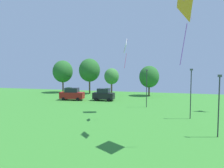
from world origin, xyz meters
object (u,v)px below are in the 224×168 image
Objects in this scene: light_post_0 at (147,86)px; treeline_tree_3 at (149,77)px; light_post_2 at (191,91)px; treeline_tree_0 at (63,71)px; treeline_tree_1 at (90,70)px; kite_flying_7 at (125,47)px; parked_car_leftmost at (72,94)px; treeline_tree_2 at (112,76)px; parked_car_second_from_left at (104,95)px; light_post_1 at (219,102)px; kite_flying_1 at (184,4)px.

treeline_tree_3 reaches higher than light_post_0.
treeline_tree_0 is at bearing 142.79° from light_post_2.
light_post_2 is at bearing -44.71° from treeline_tree_1.
parked_car_leftmost is (-13.52, 13.70, -7.80)m from kite_flying_7.
light_post_0 is 21.41m from treeline_tree_1.
light_post_2 is at bearing -37.21° from treeline_tree_0.
treeline_tree_1 is (-0.39, 10.74, 4.42)m from parked_car_leftmost.
parked_car_second_from_left is at bearing -84.43° from treeline_tree_2.
light_post_1 is 30.45m from treeline_tree_3.
treeline_tree_2 is (-9.68, 13.90, 0.79)m from light_post_0.
light_post_2 is at bearing -70.36° from treeline_tree_3.
kite_flying_1 reaches higher than light_post_0.
treeline_tree_3 reaches higher than treeline_tree_2.
kite_flying_1 is 35.97m from treeline_tree_2.
treeline_tree_0 is (-31.10, 29.45, 1.87)m from light_post_1.
treeline_tree_3 is (8.45, 0.70, -0.01)m from treeline_tree_2.
treeline_tree_3 is at bearing -0.61° from treeline_tree_1.
light_post_1 is at bearing -24.54° from kite_flying_7.
treeline_tree_0 is at bearing 178.35° from treeline_tree_3.
light_post_0 is 1.03× the size of light_post_1.
kite_flying_7 is 12.30m from light_post_1.
treeline_tree_0 reaches higher than light_post_2.
light_post_2 is 0.80× the size of treeline_tree_0.
parked_car_leftmost is 1.18× the size of parked_car_second_from_left.
light_post_2 reaches higher than light_post_0.
kite_flying_7 is 18.16m from parked_car_second_from_left.
treeline_tree_1 is 5.90m from treeline_tree_2.
treeline_tree_2 is (-18.19, 28.14, 0.87)m from light_post_1.
light_post_1 is 0.93× the size of light_post_2.
treeline_tree_1 is at bearing -3.68° from treeline_tree_0.
kite_flying_7 reaches higher than parked_car_second_from_left.
light_post_2 is (6.40, -6.80, 0.13)m from light_post_0.
light_post_2 is at bearing 20.24° from kite_flying_7.
parked_car_second_from_left is 25.94m from light_post_1.
treeline_tree_0 is at bearing 176.32° from treeline_tree_1.
treeline_tree_3 reaches higher than light_post_1.
parked_car_leftmost is at bearing -87.91° from treeline_tree_1.
light_post_0 is at bearing 133.30° from light_post_2.
kite_flying_7 is 20.77m from parked_car_leftmost.
light_post_2 is (21.37, -10.81, 2.40)m from parked_car_leftmost.
parked_car_leftmost is 0.81× the size of light_post_1.
parked_car_leftmost is 11.62m from treeline_tree_1.
light_post_0 is (8.81, -4.95, 2.29)m from parked_car_second_from_left.
light_post_1 is 0.97× the size of treeline_tree_2.
parked_car_leftmost is 11.63m from treeline_tree_2.
treeline_tree_0 is 21.39m from treeline_tree_3.
light_post_0 is (-5.11, 18.03, -8.23)m from kite_flying_1.
treeline_tree_1 is 1.37× the size of treeline_tree_2.
treeline_tree_2 is at bearing 122.88° from light_post_1.
kite_flying_1 is 1.08× the size of light_post_0.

